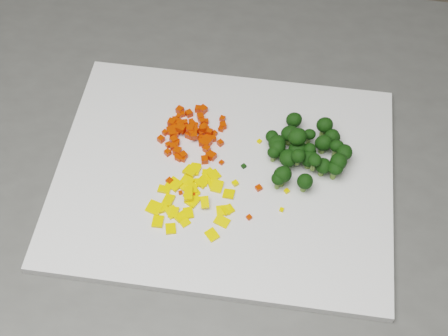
{
  "coord_description": "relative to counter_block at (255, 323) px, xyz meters",
  "views": [
    {
      "loc": [
        0.22,
        0.2,
        1.55
      ],
      "look_at": [
        0.25,
        0.63,
        0.92
      ],
      "focal_mm": 50.0,
      "sensor_mm": 36.0,
      "label": 1
    }
  ],
  "objects": [
    {
      "name": "counter_block",
      "position": [
        0.0,
        0.0,
        0.0
      ],
      "size": [
        1.23,
        0.99,
        0.9
      ],
      "primitive_type": "cube",
      "rotation": [
        0.0,
        0.0,
        -0.22
      ],
      "color": "#4B4B49",
      "rests_on": "ground"
    },
    {
      "name": "cutting_board",
      "position": [
        -0.05,
        0.03,
        0.46
      ],
      "size": [
        0.47,
        0.4,
        0.01
      ],
      "primitive_type": "cube",
      "rotation": [
        0.0,
        0.0,
        -0.22
      ],
      "color": "silver",
      "rests_on": "counter_block"
    },
    {
      "name": "carrot_pile",
      "position": [
        -0.09,
        0.08,
        0.47
      ],
      "size": [
        0.09,
        0.09,
        0.03
      ],
      "primitive_type": null,
      "color": "red",
      "rests_on": "cutting_board"
    },
    {
      "name": "pepper_pile",
      "position": [
        -0.1,
        -0.01,
        0.47
      ],
      "size": [
        0.11,
        0.11,
        0.01
      ],
      "primitive_type": null,
      "color": "yellow",
      "rests_on": "cutting_board"
    },
    {
      "name": "broccoli_pile",
      "position": [
        0.05,
        0.04,
        0.49
      ],
      "size": [
        0.11,
        0.11,
        0.05
      ],
      "primitive_type": null,
      "color": "black",
      "rests_on": "cutting_board"
    },
    {
      "name": "carrot_cube_0",
      "position": [
        -0.11,
        0.07,
        0.46
      ],
      "size": [
        0.01,
        0.01,
        0.01
      ],
      "primitive_type": "cube",
      "rotation": [
        0.0,
        0.0,
        1.38
      ],
      "color": "red",
      "rests_on": "carrot_pile"
    },
    {
      "name": "carrot_cube_1",
      "position": [
        -0.11,
        0.12,
        0.46
      ],
      "size": [
        0.01,
        0.01,
        0.01
      ],
      "primitive_type": "cube",
      "rotation": [
        0.0,
        0.0,
        1.05
      ],
      "color": "red",
      "rests_on": "carrot_pile"
    },
    {
      "name": "carrot_cube_2",
      "position": [
        -0.1,
        0.09,
        0.47
      ],
      "size": [
        0.01,
        0.01,
        0.01
      ],
      "primitive_type": "cube",
      "rotation": [
        0.0,
        0.0,
        2.98
      ],
      "color": "red",
      "rests_on": "carrot_pile"
    },
    {
      "name": "carrot_cube_3",
      "position": [
        -0.12,
        0.09,
        0.46
      ],
      "size": [
        0.01,
        0.01,
        0.01
      ],
      "primitive_type": "cube",
      "rotation": [
        0.0,
        0.0,
        1.08
      ],
      "color": "red",
      "rests_on": "carrot_pile"
    },
    {
      "name": "carrot_cube_4",
      "position": [
        -0.07,
        0.07,
        0.47
      ],
      "size": [
        0.01,
        0.01,
        0.01
      ],
      "primitive_type": "cube",
      "rotation": [
        0.0,
        0.0,
        2.93
      ],
      "color": "red",
      "rests_on": "carrot_pile"
    },
    {
      "name": "carrot_cube_5",
      "position": [
        -0.07,
        0.07,
        0.47
      ],
      "size": [
        0.01,
        0.01,
        0.01
      ],
      "primitive_type": "cube",
      "rotation": [
        0.0,
        0.0,
        2.46
      ],
      "color": "red",
      "rests_on": "carrot_pile"
    },
    {
      "name": "carrot_cube_6",
      "position": [
        -0.05,
        0.09,
        0.46
      ],
      "size": [
        0.01,
        0.01,
        0.01
      ],
      "primitive_type": "cube",
      "rotation": [
        0.0,
        0.0,
        2.7
      ],
      "color": "red",
      "rests_on": "carrot_pile"
    },
    {
      "name": "carrot_cube_7",
      "position": [
        -0.09,
        0.09,
        0.47
      ],
      "size": [
        0.01,
        0.01,
        0.01
      ],
      "primitive_type": "cube",
      "rotation": [
        0.0,
        0.0,
        3.0
      ],
      "color": "red",
      "rests_on": "carrot_pile"
    },
    {
      "name": "carrot_cube_8",
      "position": [
        -0.11,
        0.09,
        0.46
      ],
      "size": [
        0.01,
        0.01,
        0.01
      ],
      "primitive_type": "cube",
      "rotation": [
        0.0,
        0.0,
        1.14
      ],
      "color": "red",
      "rests_on": "carrot_pile"
    },
    {
      "name": "carrot_cube_9",
      "position": [
        -0.07,
        0.1,
        0.46
      ],
      "size": [
        0.01,
        0.01,
        0.01
      ],
      "primitive_type": "cube",
      "rotation": [
        0.0,
        0.0,
        2.41
      ],
      "color": "red",
      "rests_on": "carrot_pile"
    },
    {
      "name": "carrot_cube_10",
      "position": [
        -0.06,
        0.07,
        0.46
      ],
      "size": [
        0.01,
        0.01,
        0.01
      ],
      "primitive_type": "cube",
      "rotation": [
        0.0,
        0.0,
        2.21
      ],
      "color": "red",
      "rests_on": "carrot_pile"
    },
    {
      "name": "carrot_cube_11",
      "position": [
        -0.08,
        0.07,
        0.46
      ],
      "size": [
        0.01,
        0.01,
        0.01
      ],
      "primitive_type": "cube",
      "rotation": [
        0.0,
        0.0,
        1.64
      ],
      "color": "red",
      "rests_on": "carrot_pile"
    },
    {
      "name": "carrot_cube_12",
      "position": [
        -0.08,
        0.11,
        0.47
      ],
      "size": [
        0.01,
        0.01,
        0.01
      ],
      "primitive_type": "cube",
      "rotation": [
        0.0,
        0.0,
        1.77
      ],
      "color": "red",
      "rests_on": "carrot_pile"
    },
    {
      "name": "carrot_cube_13",
      "position": [
        -0.08,
        0.13,
        0.46
      ],
      "size": [
        0.01,
        0.01,
        0.01
      ],
      "primitive_type": "cube",
      "rotation": [
        0.0,
        0.0,
        1.35
      ],
      "color": "red",
      "rests_on": "carrot_pile"
    },
    {
      "name": "carrot_cube_14",
      "position": [
        -0.08,
        0.09,
        0.46
      ],
      "size": [
        0.01,
        0.01,
        0.01
      ],
      "primitive_type": "cube",
      "rotation": [
        0.0,
        0.0,
        3.13
      ],
      "color": "red",
      "rests_on": "carrot_pile"
    },
    {
      "name": "carrot_cube_15",
      "position": [
        -0.09,
        0.09,
        0.47
      ],
      "size": [
        0.01,
        0.01,
        0.01
      ],
      "primitive_type": "cube",
      "rotation": [
        0.0,
        0.0,
        0.72
      ],
      "color": "red",
      "rests_on": "carrot_pile"
    },
    {
      "name": "carrot_cube_16",
      "position": [
        -0.11,
        0.08,
        0.46
      ],
      "size": [
        0.01,
        0.01,
        0.01
      ],
      "primitive_type": "cube",
      "rotation": [
        0.0,
        0.0,
        1.14
      ],
      "color": "red",
      "rests_on": "carrot_pile"
    },
    {
      "name": "carrot_cube_17",
      "position": [
        -0.05,
        0.11,
        0.46
      ],
      "size": [
        0.01,
        0.01,
        0.01
      ],
      "primitive_type": "cube",
      "rotation": [
        0.0,
        0.0,
        2.6
      ],
      "color": "red",
      "rests_on": "carrot_pile"
    },
    {
      "name": "carrot_cube_18",
      "position": [
        -0.12,
        0.06,
        0.46
      ],
      "size": [
        0.01,
        0.01,
        0.01
      ],
      "primitive_type": "cube",
      "rotation": [
        0.0,
        0.0,
        0.68
      ],
      "color": "red",
      "rests_on": "carrot_pile"
    },
    {
      "name": "carrot_cube_19",
      "position": [
        -0.1,
        0.1,
        0.47
      ],
      "size": [
        0.01,
        0.01,
        0.01
      ],
      "primitive_type": "cube",
      "rotation": [
        0.0,
        0.0,
        0.08
      ],
      "color": "red",
      "rests_on": "carrot_pile"
    },
    {
      "name": "carrot_cube_20",
      "position": [
        -0.09,
        0.1,
        0.46
      ],
      "size": [
        0.01,
        0.01,
        0.01
      ],
      "primitive_type": "cube",
      "rotation": [
        0.0,
        0.0,
        0.6
      ],
      "color": "red",
      "rests_on": "carrot_pile"
    },
    {
      "name": "carrot_cube_21",
      "position": [
        -0.11,
        0.1,
        0.46
      ],
      "size": [
        0.01,
        0.01,
        0.01
      ],
      "primitive_type": "cube",
      "rotation": [
        0.0,
        0.0,
        0.62
      ],
      "color": "red",
      "rests_on": "carrot_pile"
    },
    {
      "name": "carrot_cube_22",
      "position": [
        -0.11,
        0.08,
        0.47
      ],
      "size": [
        0.01,
        0.01,
        0.01
      ],
      "primitive_type": "cube",
      "rotation": [
        0.0,
        0.0,
        2.15
      ],
      "color": "red",
      "rests_on": "carrot_pile"
    },
    {
      "name": "carrot_cube_23",
      "position": [
        -0.08,
        0.09,
        0.47
      ],
      "size": [
        0.01,
        0.01,
        0.01
      ],
      "primitive_type": "cube",
      "rotation": [
        0.0,
        0.0,
        1.64
      ],
      "color": "red",
      "rests_on": "carrot_pile"
    },
    {
      "name": "carrot_cube_24",
      "position": [
        -0.11,
        0.09,
        0.47
      ],
      "size": [
        0.01,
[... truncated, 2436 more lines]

